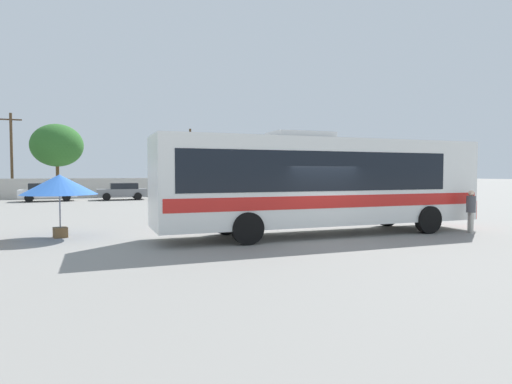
{
  "coord_description": "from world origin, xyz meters",
  "views": [
    {
      "loc": [
        -8.07,
        -12.56,
        2.27
      ],
      "look_at": [
        -0.54,
        3.91,
        1.47
      ],
      "focal_mm": 30.01,
      "sensor_mm": 36.0,
      "label": 1
    }
  ],
  "objects": [
    {
      "name": "attendant_by_bus_door",
      "position": [
        6.01,
        -1.3,
        0.92
      ],
      "size": [
        0.43,
        0.43,
        1.62
      ],
      "color": "#B7B2A8",
      "rests_on": "ground_plane"
    },
    {
      "name": "perimeter_wall",
      "position": [
        0.0,
        29.94,
        0.9
      ],
      "size": [
        80.0,
        0.3,
        1.8
      ],
      "primitive_type": "cube",
      "color": "beige",
      "rests_on": "ground_plane"
    },
    {
      "name": "coach_bus_white_red",
      "position": [
        0.61,
        0.79,
        1.99
      ],
      "size": [
        12.54,
        3.37,
        3.74
      ],
      "color": "white",
      "rests_on": "ground_plane"
    },
    {
      "name": "utility_pole_far",
      "position": [
        4.89,
        33.08,
        3.73
      ],
      "size": [
        1.8,
        0.31,
        7.11
      ],
      "color": "#4C3823",
      "rests_on": "ground_plane"
    },
    {
      "name": "ground_plane",
      "position": [
        0.0,
        10.0,
        0.0
      ],
      "size": [
        300.0,
        300.0,
        0.0
      ],
      "primitive_type": "plane",
      "color": "gray"
    },
    {
      "name": "parked_car_second_white",
      "position": [
        -9.08,
        25.89,
        0.78
      ],
      "size": [
        4.32,
        2.0,
        1.46
      ],
      "color": "silver",
      "rests_on": "ground_plane"
    },
    {
      "name": "utility_pole_near",
      "position": [
        -12.13,
        32.45,
        4.06
      ],
      "size": [
        1.8,
        0.27,
        7.76
      ],
      "color": "#4C3823",
      "rests_on": "ground_plane"
    },
    {
      "name": "parked_car_third_grey",
      "position": [
        -3.3,
        25.4,
        0.76
      ],
      "size": [
        4.13,
        2.15,
        1.43
      ],
      "color": "slate",
      "rests_on": "ground_plane"
    },
    {
      "name": "roadside_tree_midleft",
      "position": [
        -8.35,
        35.03,
        5.06
      ],
      "size": [
        5.03,
        5.03,
        7.21
      ],
      "color": "brown",
      "rests_on": "ground_plane"
    },
    {
      "name": "roadside_tree_midright",
      "position": [
        2.61,
        33.64,
        4.11
      ],
      "size": [
        3.7,
        3.7,
        5.7
      ],
      "color": "brown",
      "rests_on": "ground_plane"
    },
    {
      "name": "vendor_umbrella_near_gate_blue",
      "position": [
        -8.12,
        3.96,
        1.84
      ],
      "size": [
        2.56,
        2.56,
        2.22
      ],
      "color": "gray",
      "rests_on": "ground_plane"
    }
  ]
}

